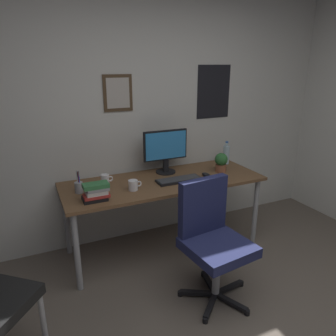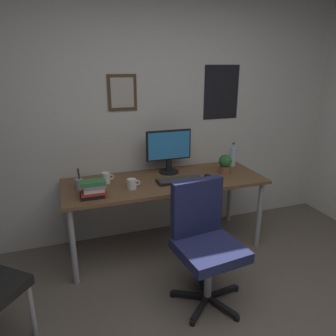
{
  "view_description": "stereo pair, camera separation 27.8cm",
  "coord_description": "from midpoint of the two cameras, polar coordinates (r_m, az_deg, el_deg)",
  "views": [
    {
      "loc": [
        -1.14,
        -0.88,
        1.78
      ],
      "look_at": [
        -0.0,
        1.62,
        0.88
      ],
      "focal_mm": 33.94,
      "sensor_mm": 36.0,
      "label": 1
    },
    {
      "loc": [
        -0.88,
        -0.98,
        1.78
      ],
      "look_at": [
        -0.0,
        1.62,
        0.88
      ],
      "focal_mm": 33.94,
      "sensor_mm": 36.0,
      "label": 2
    }
  ],
  "objects": [
    {
      "name": "computer_mouse",
      "position": [
        3.11,
        9.82,
        -1.47
      ],
      "size": [
        0.06,
        0.11,
        0.04
      ],
      "color": "black",
      "rests_on": "desk"
    },
    {
      "name": "monitor",
      "position": [
        3.16,
        2.65,
        3.29
      ],
      "size": [
        0.46,
        0.2,
        0.43
      ],
      "color": "black",
      "rests_on": "desk"
    },
    {
      "name": "pen_cup",
      "position": [
        2.85,
        -13.02,
        -2.79
      ],
      "size": [
        0.07,
        0.07,
        0.2
      ],
      "color": "#9EA0A5",
      "rests_on": "desk"
    },
    {
      "name": "water_bottle",
      "position": [
        3.51,
        13.79,
        2.06
      ],
      "size": [
        0.07,
        0.07,
        0.25
      ],
      "color": "silver",
      "rests_on": "desk"
    },
    {
      "name": "coffee_mug_near",
      "position": [
        2.8,
        -3.66,
        -2.91
      ],
      "size": [
        0.12,
        0.08,
        0.09
      ],
      "color": "white",
      "rests_on": "desk"
    },
    {
      "name": "coffee_mug_far",
      "position": [
        2.95,
        -8.41,
        -1.8
      ],
      "size": [
        0.11,
        0.07,
        0.1
      ],
      "color": "white",
      "rests_on": "desk"
    },
    {
      "name": "potted_plant",
      "position": [
        3.24,
        12.66,
        0.77
      ],
      "size": [
        0.13,
        0.13,
        0.2
      ],
      "color": "brown",
      "rests_on": "desk"
    },
    {
      "name": "office_chair",
      "position": [
        2.49,
        9.78,
        -12.2
      ],
      "size": [
        0.57,
        0.57,
        0.95
      ],
      "color": "#1E234C",
      "rests_on": "ground_plane"
    },
    {
      "name": "book_stack_left",
      "position": [
        2.65,
        -10.39,
        -3.8
      ],
      "size": [
        0.21,
        0.15,
        0.15
      ],
      "color": "black",
      "rests_on": "desk"
    },
    {
      "name": "keyboard",
      "position": [
        2.98,
        4.76,
        -2.24
      ],
      "size": [
        0.43,
        0.15,
        0.03
      ],
      "color": "black",
      "rests_on": "desk"
    },
    {
      "name": "wall_back",
      "position": [
        3.27,
        -0.56,
        9.83
      ],
      "size": [
        4.4,
        0.1,
        2.6
      ],
      "color": "silver",
      "rests_on": "ground_plane"
    },
    {
      "name": "desk",
      "position": [
        3.04,
        2.01,
        -3.4
      ],
      "size": [
        1.9,
        0.71,
        0.73
      ],
      "color": "brown",
      "rests_on": "ground_plane"
    }
  ]
}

